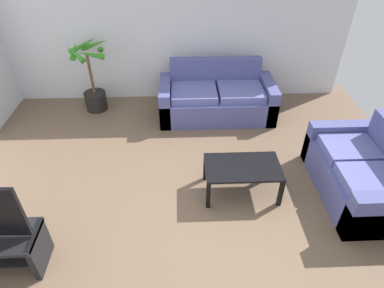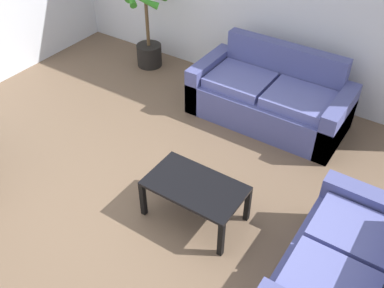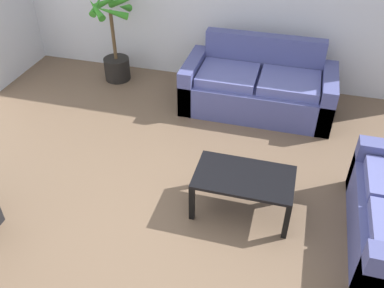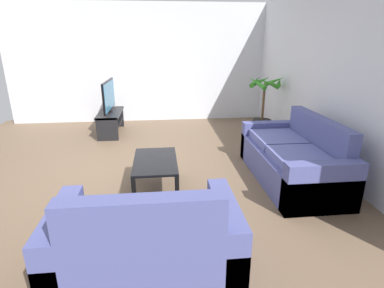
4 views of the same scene
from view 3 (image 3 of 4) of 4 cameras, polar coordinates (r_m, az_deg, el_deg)
The scene contains 4 objects.
ground_plane at distance 4.11m, azimuth -5.15°, elevation -10.33°, with size 6.60×6.60×0.00m, color brown.
couch_main at distance 5.58m, azimuth 9.03°, elevation 7.57°, with size 1.93×0.90×0.90m.
coffee_table at distance 3.97m, azimuth 7.14°, elevation -5.02°, with size 0.94×0.55×0.43m.
potted_palm at distance 6.26m, azimuth -10.51°, elevation 13.00°, with size 0.72×0.74×1.25m.
Camera 3 is at (1.08, -2.56, 3.03)m, focal length 38.88 mm.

